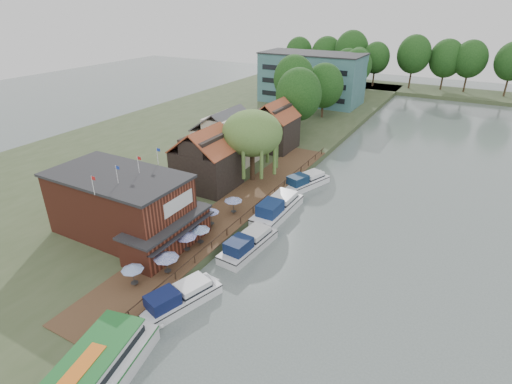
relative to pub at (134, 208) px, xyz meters
The scene contains 27 objects.
ground 14.79m from the pub, ahead, with size 260.00×260.00×0.00m, color #505C5A.
land_bank 39.61m from the pub, 113.96° to the left, with size 50.00×140.00×1.00m, color #384728.
quay_deck 13.04m from the pub, 61.39° to the left, with size 6.00×50.00×0.10m, color #47301E.
quay_rail 14.76m from the pub, 52.89° to the left, with size 0.20×49.00×1.00m, color black, non-canonical shape.
pub is the anchor object (origin of this frame).
hotel_block 71.49m from the pub, 96.43° to the left, with size 25.40×12.40×12.30m, color #38666B, non-canonical shape.
cottage_a 15.05m from the pub, 93.81° to the left, with size 8.60×7.60×8.50m, color black, non-canonical shape.
cottage_b 25.33m from the pub, 99.09° to the left, with size 9.60×8.60×8.50m, color beige, non-canonical shape.
cottage_c 34.01m from the pub, 90.00° to the left, with size 7.60×7.60×8.50m, color black, non-canonical shape.
willow 20.36m from the pub, 80.07° to the left, with size 8.60×8.60×10.43m, color #476B2D, non-canonical shape.
umbrella_0 9.20m from the pub, 47.66° to the right, with size 2.08×2.08×2.38m, color #1A4191, non-canonical shape.
umbrella_1 8.67m from the pub, 26.13° to the right, with size 2.45×2.45×2.38m, color navy, non-canonical shape.
umbrella_2 7.17m from the pub, ahead, with size 2.30×2.30×2.38m, color navy, non-canonical shape.
umbrella_3 7.86m from the pub, 15.88° to the left, with size 2.23×2.23×2.38m, color navy, non-canonical shape.
umbrella_4 8.71m from the pub, 44.53° to the left, with size 1.95×1.95×2.38m, color navy, non-canonical shape.
umbrella_5 11.97m from the pub, 55.22° to the left, with size 2.25×2.25×2.38m, color navy, non-canonical shape.
cruiser_0 12.45m from the pub, 28.32° to the right, with size 2.95×9.14×2.19m, color white, non-canonical shape.
cruiser_1 12.99m from the pub, 23.35° to the left, with size 3.08×9.53×2.30m, color silver, non-canonical shape.
cruiser_2 17.81m from the pub, 52.40° to the left, with size 3.50×10.80×2.65m, color white, non-canonical shape.
cruiser_3 26.09m from the pub, 65.92° to the left, with size 3.03×9.39×2.26m, color white, non-canonical shape.
swan 14.55m from the pub, 38.53° to the right, with size 0.44×0.44×0.44m, color white.
bank_tree_0 42.39m from the pub, 88.86° to the left, with size 8.57×8.57×13.09m, color #143811, non-canonical shape.
bank_tree_1 51.77m from the pub, 94.77° to the left, with size 8.48×8.48×14.10m, color #143811, non-canonical shape.
bank_tree_2 58.23m from the pub, 89.96° to the left, with size 8.46×8.46×11.93m, color #143811, non-canonical shape.
bank_tree_3 78.40m from the pub, 89.01° to the left, with size 7.49×7.49×13.13m, color #143811, non-canonical shape.
bank_tree_4 85.67m from the pub, 92.29° to the left, with size 7.16×7.16×12.27m, color #143811, non-canonical shape.
bank_tree_5 93.26m from the pub, 91.51° to the left, with size 6.66×6.66×11.93m, color #143811, non-canonical shape.
Camera 1 is at (16.21, -28.00, 25.08)m, focal length 28.00 mm.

